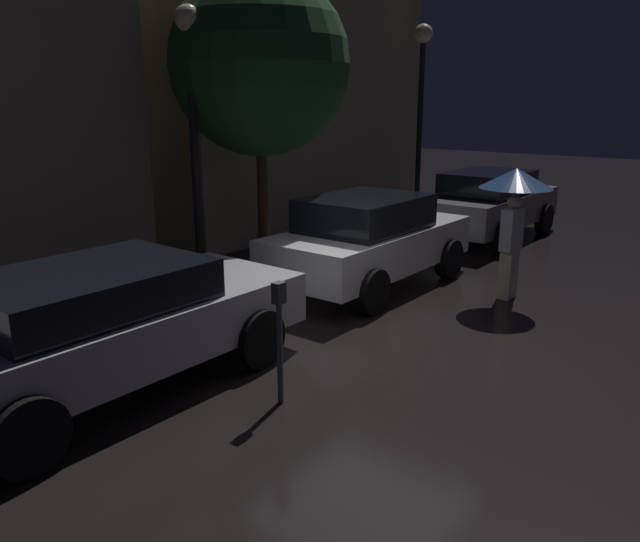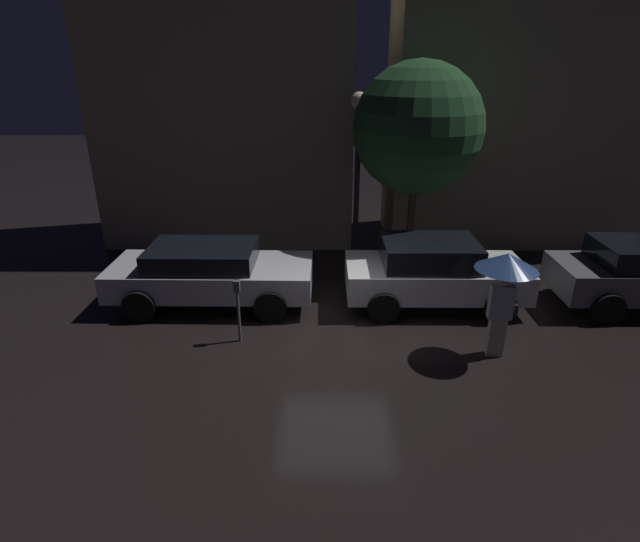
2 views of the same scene
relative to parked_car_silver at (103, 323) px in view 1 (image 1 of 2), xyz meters
name	(u,v)px [view 1 (image 1 of 2)]	position (x,y,z in m)	size (l,w,h in m)	color
ground_plane	(367,343)	(2.84, -1.50, -0.76)	(60.00, 60.00, 0.00)	black
building_facade_right	(283,64)	(8.68, 5.00, 3.14)	(8.21, 3.00, 7.79)	gray
parked_car_silver	(103,323)	(0.00, 0.00, 0.00)	(4.54, 2.02, 1.39)	#B7B7BF
parked_car_white	(369,239)	(5.04, -0.04, 0.05)	(3.99, 1.96, 1.54)	silver
parked_car_grey	(489,203)	(9.81, -0.11, 0.05)	(4.12, 1.89, 1.53)	slate
pedestrian_with_umbrella	(515,194)	(5.82, -2.19, 0.91)	(1.11, 1.11, 2.06)	beige
parking_meter	(279,330)	(0.91, -1.71, 0.05)	(0.12, 0.10, 1.31)	#4C5154
street_lamp_near	(192,95)	(3.43, 2.36, 2.37)	(0.42, 0.42, 4.50)	black
street_lamp_far	(422,80)	(11.21, 2.53, 2.79)	(0.47, 0.47, 4.90)	black
street_tree	(260,65)	(4.86, 2.20, 2.89)	(3.19, 3.19, 5.25)	#473323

